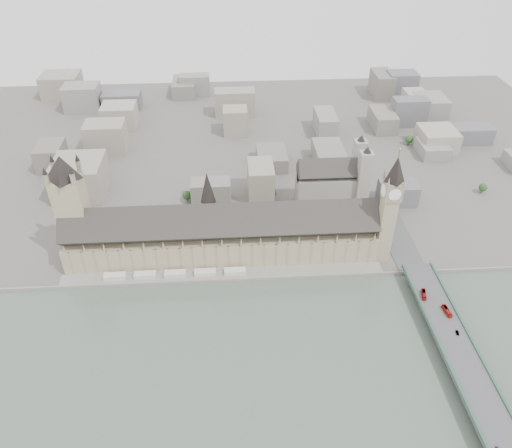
{
  "coord_description": "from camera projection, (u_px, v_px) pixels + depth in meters",
  "views": [
    {
      "loc": [
        7.65,
        -322.27,
        283.11
      ],
      "look_at": [
        30.34,
        34.35,
        22.15
      ],
      "focal_mm": 35.0,
      "sensor_mm": 36.0,
      "label": 1
    }
  ],
  "objects": [
    {
      "name": "city_skyline_inland",
      "position": [
        221.0,
        126.0,
        612.56
      ],
      "size": [
        720.0,
        360.0,
        38.0
      ],
      "primitive_type": null,
      "color": "gray",
      "rests_on": "ground"
    },
    {
      "name": "terrace_tents",
      "position": [
        175.0,
        274.0,
        416.26
      ],
      "size": [
        118.0,
        7.0,
        4.0
      ],
      "color": "silver",
      "rests_on": "river_terrace"
    },
    {
      "name": "ground",
      "position": [
        223.0,
        270.0,
        426.31
      ],
      "size": [
        900.0,
        900.0,
        0.0
      ],
      "primitive_type": "plane",
      "color": "#595651",
      "rests_on": "ground"
    },
    {
      "name": "embankment_wall",
      "position": [
        223.0,
        280.0,
        413.34
      ],
      "size": [
        600.0,
        1.5,
        3.0
      ],
      "primitive_type": "cube",
      "color": "gray",
      "rests_on": "ground"
    },
    {
      "name": "red_bus_north",
      "position": [
        424.0,
        294.0,
        385.27
      ],
      "size": [
        5.31,
        11.96,
        3.24
      ],
      "primitive_type": "imported",
      "rotation": [
        0.0,
        0.0,
        -0.23
      ],
      "color": "#A71319",
      "rests_on": "westminster_bridge"
    },
    {
      "name": "park_trees",
      "position": [
        212.0,
        222.0,
        469.73
      ],
      "size": [
        110.0,
        30.0,
        15.0
      ],
      "primitive_type": null,
      "color": "#214719",
      "rests_on": "ground"
    },
    {
      "name": "car_silver",
      "position": [
        457.0,
        333.0,
        355.29
      ],
      "size": [
        2.0,
        4.44,
        1.41
      ],
      "primitive_type": "imported",
      "rotation": [
        0.0,
        0.0,
        -0.12
      ],
      "color": "gray",
      "rests_on": "westminster_bridge"
    },
    {
      "name": "bridge_parapets",
      "position": [
        476.0,
        382.0,
        321.85
      ],
      "size": [
        25.0,
        235.0,
        1.15
      ],
      "primitive_type": null,
      "color": "#305842",
      "rests_on": "westminster_bridge"
    },
    {
      "name": "elizabeth_tower",
      "position": [
        390.0,
        202.0,
        405.58
      ],
      "size": [
        17.0,
        17.0,
        107.5
      ],
      "color": "gray",
      "rests_on": "ground"
    },
    {
      "name": "westminster_abbey",
      "position": [
        333.0,
        183.0,
        493.77
      ],
      "size": [
        68.0,
        36.0,
        64.0
      ],
      "color": "gray",
      "rests_on": "ground"
    },
    {
      "name": "river_terrace",
      "position": [
        223.0,
        275.0,
        419.68
      ],
      "size": [
        270.0,
        15.0,
        2.0
      ],
      "primitive_type": "cube",
      "color": "gray",
      "rests_on": "ground"
    },
    {
      "name": "central_tower",
      "position": [
        208.0,
        197.0,
        412.59
      ],
      "size": [
        13.0,
        13.0,
        48.0
      ],
      "color": "gray",
      "rests_on": "ground"
    },
    {
      "name": "westminster_bridge",
      "position": [
        448.0,
        335.0,
        361.07
      ],
      "size": [
        25.0,
        325.0,
        10.25
      ],
      "primitive_type": "cube",
      "color": "#474749",
      "rests_on": "ground"
    },
    {
      "name": "red_bus_south",
      "position": [
        447.0,
        311.0,
        371.1
      ],
      "size": [
        4.17,
        12.46,
        3.4
      ],
      "primitive_type": "imported",
      "rotation": [
        0.0,
        0.0,
        0.11
      ],
      "color": "red",
      "rests_on": "westminster_bridge"
    },
    {
      "name": "palace_of_westminster",
      "position": [
        222.0,
        235.0,
        428.8
      ],
      "size": [
        265.0,
        40.73,
        55.44
      ],
      "color": "gray",
      "rests_on": "ground"
    },
    {
      "name": "victoria_tower",
      "position": [
        71.0,
        204.0,
        408.45
      ],
      "size": [
        30.0,
        30.0,
        100.0
      ],
      "color": "gray",
      "rests_on": "ground"
    }
  ]
}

